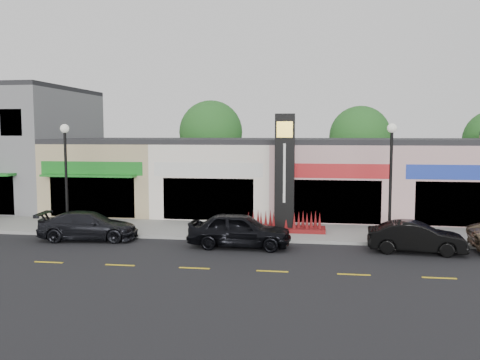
{
  "coord_description": "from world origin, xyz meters",
  "views": [
    {
      "loc": [
        4.55,
        -21.62,
        5.2
      ],
      "look_at": [
        0.73,
        4.0,
        2.77
      ],
      "focal_mm": 38.0,
      "sensor_mm": 36.0,
      "label": 1
    }
  ],
  "objects_px": {
    "car_black_sedan": "(240,230)",
    "pylon_sign": "(284,190)",
    "car_black_conv": "(416,237)",
    "car_dark_sedan": "(88,226)",
    "lamp_west_near": "(66,167)",
    "lamp_east_near": "(391,170)"
  },
  "relations": [
    {
      "from": "pylon_sign",
      "to": "car_black_conv",
      "type": "height_order",
      "value": "pylon_sign"
    },
    {
      "from": "car_dark_sedan",
      "to": "car_black_conv",
      "type": "distance_m",
      "value": 15.22
    },
    {
      "from": "car_dark_sedan",
      "to": "car_black_conv",
      "type": "bearing_deg",
      "value": -98.24
    },
    {
      "from": "lamp_west_near",
      "to": "car_dark_sedan",
      "type": "relative_size",
      "value": 1.15
    },
    {
      "from": "car_black_conv",
      "to": "lamp_west_near",
      "type": "bearing_deg",
      "value": 89.05
    },
    {
      "from": "pylon_sign",
      "to": "car_dark_sedan",
      "type": "height_order",
      "value": "pylon_sign"
    },
    {
      "from": "car_black_sedan",
      "to": "pylon_sign",
      "type": "bearing_deg",
      "value": -27.11
    },
    {
      "from": "car_black_sedan",
      "to": "car_black_conv",
      "type": "height_order",
      "value": "car_black_sedan"
    },
    {
      "from": "lamp_west_near",
      "to": "car_black_conv",
      "type": "xyz_separation_m",
      "value": [
        16.91,
        -1.6,
        -2.8
      ]
    },
    {
      "from": "pylon_sign",
      "to": "car_black_conv",
      "type": "bearing_deg",
      "value": -29.18
    },
    {
      "from": "lamp_west_near",
      "to": "pylon_sign",
      "type": "distance_m",
      "value": 11.19
    },
    {
      "from": "lamp_west_near",
      "to": "car_black_sedan",
      "type": "xyz_separation_m",
      "value": [
        9.19,
        -1.68,
        -2.68
      ]
    },
    {
      "from": "lamp_west_near",
      "to": "car_black_conv",
      "type": "distance_m",
      "value": 17.21
    },
    {
      "from": "pylon_sign",
      "to": "car_black_sedan",
      "type": "relative_size",
      "value": 1.29
    },
    {
      "from": "car_black_sedan",
      "to": "car_black_conv",
      "type": "distance_m",
      "value": 7.72
    },
    {
      "from": "pylon_sign",
      "to": "car_black_conv",
      "type": "relative_size",
      "value": 1.47
    },
    {
      "from": "lamp_west_near",
      "to": "car_black_conv",
      "type": "bearing_deg",
      "value": -5.41
    },
    {
      "from": "pylon_sign",
      "to": "car_black_sedan",
      "type": "xyz_separation_m",
      "value": [
        -1.81,
        -3.38,
        -1.48
      ]
    },
    {
      "from": "pylon_sign",
      "to": "car_dark_sedan",
      "type": "relative_size",
      "value": 1.26
    },
    {
      "from": "lamp_west_near",
      "to": "pylon_sign",
      "type": "bearing_deg",
      "value": 8.77
    },
    {
      "from": "lamp_west_near",
      "to": "car_black_sedan",
      "type": "height_order",
      "value": "lamp_west_near"
    },
    {
      "from": "lamp_east_near",
      "to": "car_black_sedan",
      "type": "distance_m",
      "value": 7.51
    }
  ]
}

